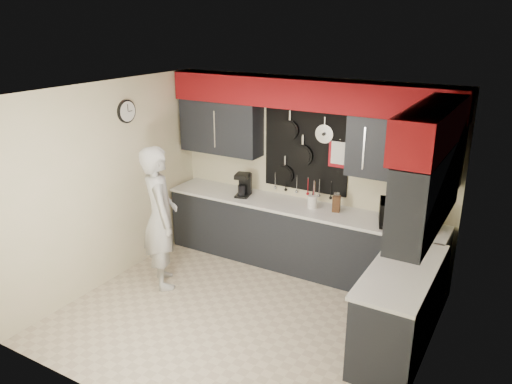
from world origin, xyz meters
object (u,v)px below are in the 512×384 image
Objects in this scene: knife_block at (336,204)px; person at (160,218)px; coffee_maker at (243,184)px; utensil_crock at (312,202)px; microwave at (404,214)px.

person is at bearing -157.01° from knife_block.
knife_block is 1.37m from coffee_maker.
utensil_crock is (-0.32, -0.03, -0.02)m from knife_block.
utensil_crock is at bearing -11.51° from coffee_maker.
utensil_crock is 1.04m from coffee_maker.
microwave is 0.88m from knife_block.
utensil_crock is 0.51× the size of coffee_maker.
microwave is 1.21m from utensil_crock.
microwave reaches higher than utensil_crock.
knife_block is at bearing -102.39° from person.
knife_block is (-0.88, 0.05, -0.05)m from microwave.
person is at bearing -172.94° from microwave.
utensil_crock is (-1.20, 0.02, -0.07)m from microwave.
coffee_maker is (-1.36, -0.09, 0.07)m from knife_block.
person is (-1.84, -1.34, -0.10)m from knife_block.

